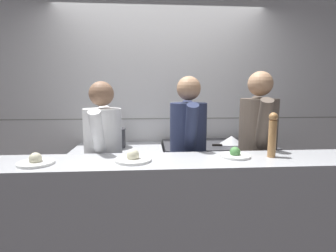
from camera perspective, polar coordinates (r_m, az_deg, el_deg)
The scene contains 14 objects.
wall_back_tiled at distance 3.28m, azimuth -1.57°, elevation 4.29°, with size 8.00×0.06×2.60m.
oven_range at distance 3.09m, azimuth -10.61°, elevation -12.63°, with size 0.98×0.71×0.86m.
prep_counter at distance 3.16m, azimuth 10.42°, elevation -11.86°, with size 1.21×0.65×0.90m.
pass_counter at distance 2.09m, azimuth 4.26°, elevation -20.90°, with size 2.92×0.45×1.01m.
stock_pot at distance 3.00m, azimuth -11.90°, elevation -2.46°, with size 0.30×0.30×0.21m.
mixing_bowl_steel at distance 3.06m, azimuth 13.66°, elevation -2.94°, with size 0.26×0.26×0.09m.
chefs_knife at distance 2.93m, azimuth 12.21°, elevation -4.13°, with size 0.34×0.06×0.02m.
plated_dish_main at distance 1.98m, azimuth -26.85°, elevation -6.90°, with size 0.24×0.24×0.08m.
plated_dish_appetiser at distance 1.86m, azimuth -7.62°, elevation -6.93°, with size 0.26×0.26×0.09m.
plated_dish_dessert at distance 2.02m, azimuth 14.37°, elevation -6.03°, with size 0.22×0.22×0.08m.
pepper_mill at distance 2.07m, azimuth 21.78°, elevation -1.64°, with size 0.06×0.06×0.33m.
chef_head_cook at distance 2.37m, azimuth -13.79°, elevation -7.75°, with size 0.33×0.69×1.58m.
chef_sous at distance 2.43m, azimuth 4.37°, elevation -6.46°, with size 0.34×0.71×1.63m.
chef_line at distance 2.56m, azimuth 18.79°, elevation -5.55°, with size 0.41×0.73×1.67m.
Camera 1 is at (-0.15, -1.99, 1.52)m, focal length 28.00 mm.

